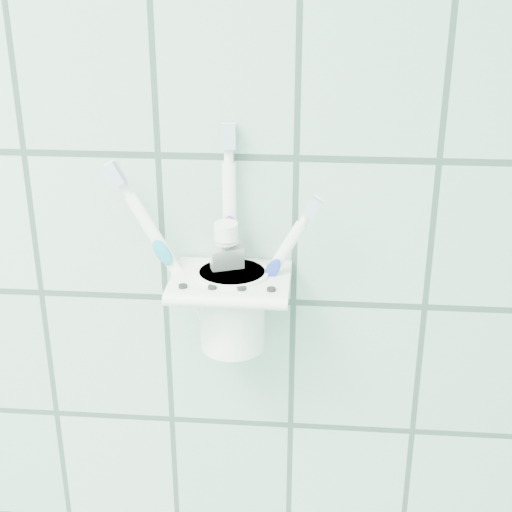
{
  "coord_description": "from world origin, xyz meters",
  "views": [
    {
      "loc": [
        0.73,
        0.5,
        1.59
      ],
      "look_at": [
        0.68,
        1.1,
        1.34
      ],
      "focal_mm": 50.0,
      "sensor_mm": 36.0,
      "label": 1
    }
  ],
  "objects_px": {
    "holder_bracket": "(231,283)",
    "toothbrush_pink": "(214,243)",
    "cup": "(232,306)",
    "toothpaste_tube": "(229,269)",
    "toothbrush_blue": "(230,235)",
    "toothbrush_orange": "(230,255)"
  },
  "relations": [
    {
      "from": "toothpaste_tube",
      "to": "toothbrush_blue",
      "type": "bearing_deg",
      "value": -26.1
    },
    {
      "from": "toothbrush_pink",
      "to": "toothbrush_blue",
      "type": "distance_m",
      "value": 0.02
    },
    {
      "from": "toothbrush_blue",
      "to": "toothpaste_tube",
      "type": "distance_m",
      "value": 0.04
    },
    {
      "from": "toothbrush_blue",
      "to": "toothpaste_tube",
      "type": "xyz_separation_m",
      "value": [
        -0.0,
        0.0,
        -0.04
      ]
    },
    {
      "from": "cup",
      "to": "toothbrush_pink",
      "type": "height_order",
      "value": "toothbrush_pink"
    },
    {
      "from": "holder_bracket",
      "to": "toothpaste_tube",
      "type": "distance_m",
      "value": 0.02
    },
    {
      "from": "toothbrush_pink",
      "to": "toothbrush_orange",
      "type": "xyz_separation_m",
      "value": [
        0.01,
        0.01,
        -0.02
      ]
    },
    {
      "from": "toothbrush_orange",
      "to": "toothpaste_tube",
      "type": "height_order",
      "value": "toothbrush_orange"
    },
    {
      "from": "holder_bracket",
      "to": "toothbrush_orange",
      "type": "distance_m",
      "value": 0.03
    },
    {
      "from": "holder_bracket",
      "to": "toothbrush_pink",
      "type": "bearing_deg",
      "value": 162.72
    },
    {
      "from": "holder_bracket",
      "to": "toothbrush_blue",
      "type": "bearing_deg",
      "value": 99.82
    },
    {
      "from": "cup",
      "to": "toothbrush_blue",
      "type": "distance_m",
      "value": 0.07
    },
    {
      "from": "holder_bracket",
      "to": "toothpaste_tube",
      "type": "bearing_deg",
      "value": 104.09
    },
    {
      "from": "toothbrush_orange",
      "to": "toothpaste_tube",
      "type": "xyz_separation_m",
      "value": [
        -0.0,
        0.01,
        -0.02
      ]
    },
    {
      "from": "holder_bracket",
      "to": "toothbrush_orange",
      "type": "relative_size",
      "value": 0.68
    },
    {
      "from": "toothbrush_orange",
      "to": "toothpaste_tube",
      "type": "relative_size",
      "value": 1.35
    },
    {
      "from": "cup",
      "to": "toothbrush_pink",
      "type": "xyz_separation_m",
      "value": [
        -0.02,
        0.0,
        0.07
      ]
    },
    {
      "from": "cup",
      "to": "toothpaste_tube",
      "type": "relative_size",
      "value": 0.66
    },
    {
      "from": "holder_bracket",
      "to": "toothbrush_pink",
      "type": "distance_m",
      "value": 0.04
    },
    {
      "from": "cup",
      "to": "toothpaste_tube",
      "type": "distance_m",
      "value": 0.04
    },
    {
      "from": "toothbrush_orange",
      "to": "toothpaste_tube",
      "type": "distance_m",
      "value": 0.02
    },
    {
      "from": "holder_bracket",
      "to": "toothbrush_pink",
      "type": "relative_size",
      "value": 0.58
    }
  ]
}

